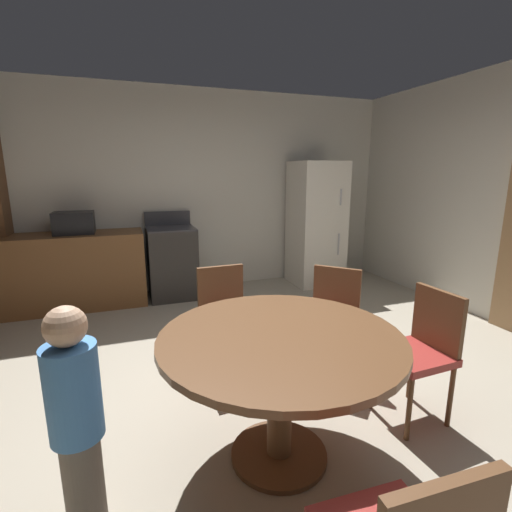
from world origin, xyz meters
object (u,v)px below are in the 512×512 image
(microwave, at_px, (74,223))
(refrigerator, at_px, (316,224))
(chair_north, at_px, (225,314))
(dining_table, at_px, (280,360))
(chair_northeast, at_px, (332,316))
(chair_east, at_px, (422,346))
(person_child, at_px, (76,420))
(oven_range, at_px, (172,262))

(microwave, bearing_deg, refrigerator, -0.90)
(chair_north, bearing_deg, refrigerator, 134.52)
(microwave, height_order, dining_table, microwave)
(chair_northeast, relative_size, chair_north, 1.00)
(chair_north, bearing_deg, microwave, -150.93)
(dining_table, distance_m, chair_east, 1.03)
(chair_northeast, distance_m, chair_east, 0.72)
(dining_table, relative_size, person_child, 1.21)
(chair_north, height_order, person_child, person_child)
(oven_range, relative_size, chair_north, 1.26)
(chair_northeast, xyz_separation_m, chair_east, (0.28, -0.66, 0.00))
(refrigerator, distance_m, microwave, 3.18)
(oven_range, height_order, dining_table, oven_range)
(oven_range, height_order, refrigerator, refrigerator)
(chair_northeast, xyz_separation_m, chair_north, (-0.79, 0.32, 0.00))
(refrigerator, distance_m, chair_north, 2.81)
(oven_range, relative_size, chair_northeast, 1.26)
(refrigerator, relative_size, chair_northeast, 2.02)
(dining_table, bearing_deg, chair_northeast, 43.32)
(chair_northeast, height_order, chair_north, same)
(chair_north, xyz_separation_m, chair_east, (1.06, -0.98, 0.00))
(refrigerator, distance_m, chair_northeast, 2.63)
(microwave, distance_m, person_child, 3.28)
(microwave, xyz_separation_m, person_child, (0.31, -3.24, -0.45))
(chair_north, relative_size, chair_east, 1.00)
(chair_north, bearing_deg, dining_table, 0.00)
(refrigerator, height_order, dining_table, refrigerator)
(refrigerator, height_order, person_child, refrigerator)
(refrigerator, height_order, chair_east, refrigerator)
(oven_range, bearing_deg, refrigerator, -1.49)
(chair_north, relative_size, person_child, 0.80)
(dining_table, bearing_deg, oven_range, 93.68)
(chair_east, bearing_deg, chair_north, -45.07)
(microwave, bearing_deg, oven_range, 0.19)
(chair_north, height_order, chair_east, same)
(oven_range, xyz_separation_m, refrigerator, (2.07, -0.05, 0.41))
(refrigerator, distance_m, chair_east, 3.15)
(chair_east, height_order, person_child, person_child)
(microwave, distance_m, chair_north, 2.49)
(oven_range, height_order, chair_northeast, oven_range)
(chair_northeast, distance_m, chair_north, 0.85)
(oven_range, relative_size, dining_table, 0.83)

